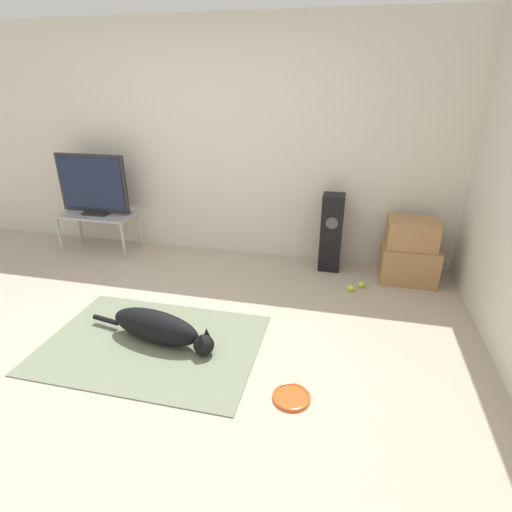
% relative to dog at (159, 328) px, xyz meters
% --- Properties ---
extents(ground_plane, '(12.00, 12.00, 0.00)m').
position_rel_dog_xyz_m(ground_plane, '(-0.04, -0.13, -0.14)').
color(ground_plane, '#B2A38E').
extents(wall_back, '(8.00, 0.06, 2.55)m').
position_rel_dog_xyz_m(wall_back, '(-0.04, 1.97, 1.14)').
color(wall_back, beige).
rests_on(wall_back, ground_plane).
extents(area_rug, '(1.69, 1.18, 0.01)m').
position_rel_dog_xyz_m(area_rug, '(-0.06, -0.04, -0.13)').
color(area_rug, slate).
rests_on(area_rug, ground_plane).
extents(dog, '(1.15, 0.36, 0.27)m').
position_rel_dog_xyz_m(dog, '(0.00, 0.00, 0.00)').
color(dog, black).
rests_on(dog, area_rug).
extents(frisbee, '(0.25, 0.25, 0.03)m').
position_rel_dog_xyz_m(frisbee, '(1.12, -0.37, -0.13)').
color(frisbee, '#DB511E').
rests_on(frisbee, ground_plane).
extents(cardboard_box_lower, '(0.56, 0.42, 0.38)m').
position_rel_dog_xyz_m(cardboard_box_lower, '(2.04, 1.61, 0.05)').
color(cardboard_box_lower, '#A87A4C').
rests_on(cardboard_box_lower, ground_plane).
extents(cardboard_box_upper, '(0.48, 0.37, 0.29)m').
position_rel_dog_xyz_m(cardboard_box_upper, '(2.03, 1.62, 0.38)').
color(cardboard_box_upper, '#A87A4C').
rests_on(cardboard_box_upper, cardboard_box_lower).
extents(floor_speaker, '(0.23, 0.23, 0.84)m').
position_rel_dog_xyz_m(floor_speaker, '(1.23, 1.71, 0.28)').
color(floor_speaker, black).
rests_on(floor_speaker, ground_plane).
extents(tv_stand, '(0.90, 0.45, 0.47)m').
position_rel_dog_xyz_m(tv_stand, '(-1.53, 1.59, 0.27)').
color(tv_stand, '#A8A8AD').
rests_on(tv_stand, ground_plane).
extents(tv, '(0.86, 0.20, 0.70)m').
position_rel_dog_xyz_m(tv, '(-1.53, 1.60, 0.67)').
color(tv, '#232326').
rests_on(tv, tv_stand).
extents(tennis_ball_by_boxes, '(0.07, 0.07, 0.07)m').
position_rel_dog_xyz_m(tennis_ball_by_boxes, '(1.58, 1.32, -0.11)').
color(tennis_ball_by_boxes, '#C6E033').
rests_on(tennis_ball_by_boxes, ground_plane).
extents(tennis_ball_near_speaker, '(0.07, 0.07, 0.07)m').
position_rel_dog_xyz_m(tennis_ball_near_speaker, '(1.48, 1.21, -0.11)').
color(tennis_ball_near_speaker, '#C6E033').
rests_on(tennis_ball_near_speaker, ground_plane).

